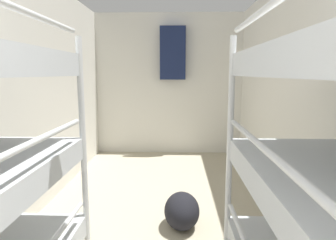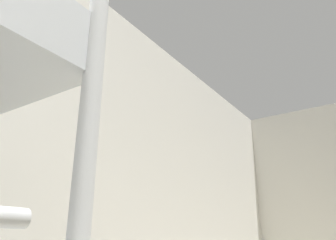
# 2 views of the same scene
# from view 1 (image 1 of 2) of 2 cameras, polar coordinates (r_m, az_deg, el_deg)

# --- Properties ---
(wall_left) EXTENTS (0.06, 5.69, 2.48)m
(wall_left) POSITION_cam_1_polar(r_m,az_deg,el_deg) (2.98, -28.03, 4.01)
(wall_left) COLOR silver
(wall_left) RESTS_ON ground_plane
(wall_right) EXTENTS (0.06, 5.69, 2.48)m
(wall_right) POSITION_cam_1_polar(r_m,az_deg,el_deg) (2.84, 26.24, 3.95)
(wall_right) COLOR silver
(wall_right) RESTS_ON ground_plane
(wall_back) EXTENTS (2.71, 0.06, 2.48)m
(wall_back) POSITION_cam_1_polar(r_m,az_deg,el_deg) (5.40, 0.18, 6.77)
(wall_back) COLOR silver
(wall_back) RESTS_ON ground_plane
(duffel_bag) EXTENTS (0.33, 0.46, 0.33)m
(duffel_bag) POSITION_cam_1_polar(r_m,az_deg,el_deg) (2.94, 2.66, -16.87)
(duffel_bag) COLOR black
(duffel_bag) RESTS_ON ground_plane
(hanging_coat) EXTENTS (0.44, 0.12, 0.90)m
(hanging_coat) POSITION_cam_1_polar(r_m,az_deg,el_deg) (5.26, 0.91, 12.62)
(hanging_coat) COLOR #192347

